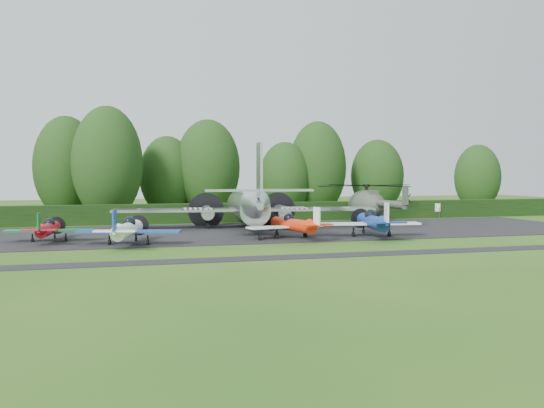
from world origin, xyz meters
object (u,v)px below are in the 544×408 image
object	(u,v)px
light_plane_blue	(372,222)
helicopter	(367,202)
light_plane_white	(127,230)
transport_plane	(248,206)
sign_board	(427,208)
light_plane_red	(48,229)
light_plane_orange	(293,225)

from	to	relation	value
light_plane_blue	helicopter	xyz separation A→B (m)	(5.60, 13.48, 0.86)
light_plane_white	helicopter	size ratio (longest dim) A/B	0.54
helicopter	light_plane_blue	bearing A→B (deg)	-110.13
transport_plane	sign_board	bearing A→B (deg)	13.38
light_plane_red	sign_board	world-z (taller)	light_plane_red
light_plane_blue	light_plane_red	bearing A→B (deg)	162.79
light_plane_red	helicopter	distance (m)	32.09
light_plane_red	light_plane_white	distance (m)	6.71
light_plane_red	light_plane_orange	world-z (taller)	light_plane_orange
helicopter	sign_board	size ratio (longest dim) A/B	4.88
transport_plane	light_plane_red	size ratio (longest dim) A/B	3.58
helicopter	sign_board	distance (m)	10.19
light_plane_red	helicopter	world-z (taller)	helicopter
transport_plane	light_plane_blue	size ratio (longest dim) A/B	2.90
transport_plane	light_plane_white	world-z (taller)	transport_plane
light_plane_white	sign_board	world-z (taller)	light_plane_white
light_plane_white	light_plane_blue	xyz separation A→B (m)	(19.16, 0.52, 0.10)
transport_plane	helicopter	xyz separation A→B (m)	(13.80, 4.59, -0.03)
light_plane_white	light_plane_red	bearing A→B (deg)	131.64
light_plane_blue	helicopter	world-z (taller)	helicopter
light_plane_white	sign_board	bearing A→B (deg)	12.81
helicopter	sign_board	xyz separation A→B (m)	(9.32, 3.98, -1.01)
light_plane_white	light_plane_orange	distance (m)	12.74
light_plane_orange	light_plane_blue	size ratio (longest dim) A/B	0.89
light_plane_orange	light_plane_blue	world-z (taller)	light_plane_blue
light_plane_red	light_plane_orange	distance (m)	18.46
light_plane_red	light_plane_white	world-z (taller)	light_plane_white
light_plane_white	light_plane_orange	xyz separation A→B (m)	(12.69, 1.22, -0.04)
light_plane_white	light_plane_orange	world-z (taller)	light_plane_white
light_plane_red	light_plane_white	xyz separation A→B (m)	(5.61, -3.69, 0.15)
light_plane_white	sign_board	size ratio (longest dim) A/B	2.62
light_plane_red	transport_plane	bearing A→B (deg)	12.82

